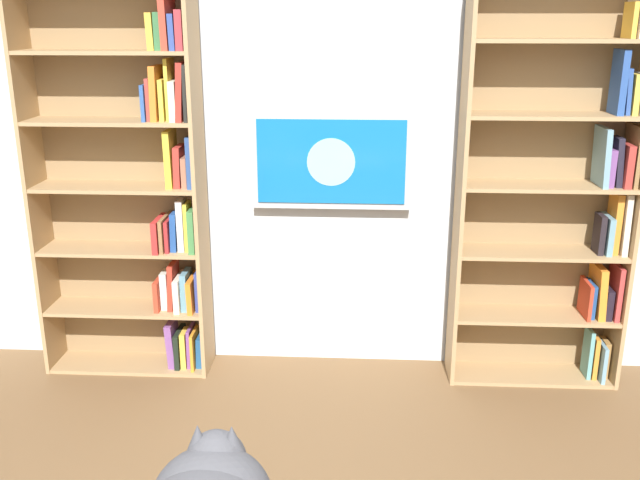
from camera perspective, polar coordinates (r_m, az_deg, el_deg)
name	(u,v)px	position (r m, az deg, el deg)	size (l,w,h in m)	color
wall_back	(330,135)	(3.97, 0.80, 8.41)	(4.52, 0.06, 2.70)	silver
bookshelf_left	(564,187)	(4.00, 18.97, 4.07)	(0.93, 0.28, 2.25)	tan
bookshelf_right	(139,189)	(4.05, -14.33, 4.02)	(0.94, 0.28, 2.17)	tan
wall_mounted_tv	(331,161)	(3.91, 0.91, 6.37)	(0.88, 0.07, 0.53)	#B7B7BC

